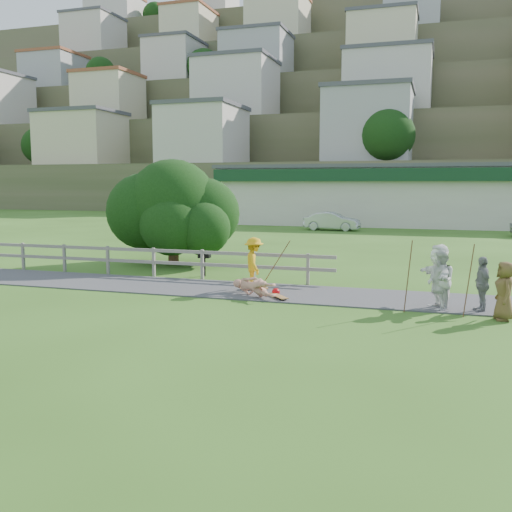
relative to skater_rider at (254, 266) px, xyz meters
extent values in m
plane|color=#305719|center=(-0.56, -1.60, -0.84)|extent=(260.00, 260.00, 0.00)
cube|color=#3D3D40|center=(-0.56, -0.10, -0.82)|extent=(34.00, 3.00, 0.04)
cube|color=slate|center=(-10.56, 1.70, -0.29)|extent=(0.10, 0.10, 1.10)
cube|color=slate|center=(-8.56, 1.70, -0.29)|extent=(0.10, 0.10, 1.10)
cube|color=slate|center=(-6.56, 1.70, -0.29)|extent=(0.10, 0.10, 1.10)
cube|color=slate|center=(-4.56, 1.70, -0.29)|extent=(0.10, 0.10, 1.10)
cube|color=slate|center=(-2.56, 1.70, -0.29)|extent=(0.10, 0.10, 1.10)
cube|color=slate|center=(-0.56, 1.70, -0.29)|extent=(0.10, 0.10, 1.10)
cube|color=slate|center=(1.44, 1.70, -0.29)|extent=(0.10, 0.10, 1.10)
cube|color=slate|center=(-5.06, 1.70, 0.16)|extent=(15.00, 0.08, 0.12)
cube|color=slate|center=(-5.06, 1.70, -0.29)|extent=(15.00, 0.08, 0.12)
cube|color=beige|center=(3.44, 33.40, 1.56)|extent=(32.00, 10.00, 4.80)
cube|color=#143920|center=(3.44, 28.20, 3.36)|extent=(32.00, 0.60, 1.00)
cube|color=#4C4C51|center=(3.44, 33.40, 4.11)|extent=(32.50, 10.50, 0.30)
cube|color=#495230|center=(-0.56, 53.40, 2.16)|extent=(220.00, 14.00, 6.00)
cube|color=beige|center=(-0.56, 53.40, 8.66)|extent=(10.00, 9.00, 7.00)
cube|color=#4C4C51|center=(-0.56, 53.40, 12.41)|extent=(10.40, 9.40, 0.50)
cube|color=#495230|center=(-0.56, 66.40, 5.66)|extent=(220.00, 14.00, 13.00)
cube|color=beige|center=(-0.56, 66.40, 15.66)|extent=(10.00, 9.00, 7.00)
cube|color=#4C4C51|center=(-0.56, 66.40, 19.41)|extent=(10.40, 9.40, 0.50)
cube|color=#495230|center=(-0.56, 79.40, 9.66)|extent=(220.00, 14.00, 21.00)
cube|color=beige|center=(-0.56, 79.40, 23.66)|extent=(10.00, 9.00, 7.00)
cube|color=#4C4C51|center=(-0.56, 79.40, 27.41)|extent=(10.40, 9.40, 0.50)
cube|color=#495230|center=(-0.56, 92.40, 14.16)|extent=(220.00, 14.00, 30.00)
cube|color=beige|center=(-0.56, 92.40, 32.66)|extent=(10.00, 9.00, 7.00)
cube|color=#495230|center=(-0.56, 106.40, 19.16)|extent=(220.00, 14.00, 40.00)
imported|color=gold|center=(0.00, 0.00, 0.00)|extent=(1.05, 1.25, 1.68)
imported|color=tan|center=(0.32, -0.95, -0.52)|extent=(1.30, 1.73, 0.65)
imported|color=silver|center=(5.84, -1.18, 0.01)|extent=(0.88, 0.99, 1.70)
imported|color=gray|center=(6.92, -1.01, -0.07)|extent=(0.60, 0.97, 1.54)
imported|color=brown|center=(7.41, -1.89, -0.07)|extent=(0.60, 0.82, 1.54)
imported|color=white|center=(5.78, -1.00, 0.09)|extent=(1.10, 1.80, 1.85)
imported|color=#BBBCC3|center=(-1.85, 25.12, -0.15)|extent=(4.26, 1.72, 1.38)
sphere|color=#B9080D|center=(0.92, -0.60, -0.71)|extent=(0.26, 0.26, 0.26)
cylinder|color=brown|center=(0.60, 0.40, 0.14)|extent=(0.03, 0.03, 1.97)
cylinder|color=brown|center=(4.98, -1.70, 0.16)|extent=(0.03, 0.03, 2.00)
cylinder|color=brown|center=(6.53, -1.83, 0.14)|extent=(0.03, 0.03, 1.97)
camera|label=1|loc=(5.65, -17.62, 2.69)|focal=40.00mm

